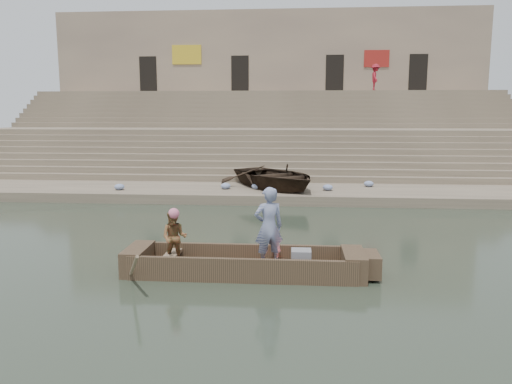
# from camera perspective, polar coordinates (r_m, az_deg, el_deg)

# --- Properties ---
(ground) EXTENTS (120.00, 120.00, 0.00)m
(ground) POSITION_cam_1_polar(r_m,az_deg,el_deg) (14.58, -4.56, -5.92)
(ground) COLOR #283326
(ground) RESTS_ON ground
(lower_landing) EXTENTS (32.00, 4.00, 0.40)m
(lower_landing) POSITION_cam_1_polar(r_m,az_deg,el_deg) (22.30, -1.29, -0.10)
(lower_landing) COLOR gray
(lower_landing) RESTS_ON ground
(mid_landing) EXTENTS (32.00, 3.00, 2.80)m
(mid_landing) POSITION_cam_1_polar(r_m,az_deg,el_deg) (29.58, 0.21, 4.53)
(mid_landing) COLOR gray
(mid_landing) RESTS_ON ground
(upper_landing) EXTENTS (32.00, 3.00, 5.20)m
(upper_landing) POSITION_cam_1_polar(r_m,az_deg,el_deg) (36.49, 1.07, 7.30)
(upper_landing) COLOR gray
(upper_landing) RESTS_ON ground
(ghat_steps) EXTENTS (32.00, 11.00, 5.20)m
(ghat_steps) POSITION_cam_1_polar(r_m,az_deg,el_deg) (31.23, 0.45, 5.51)
(ghat_steps) COLOR gray
(ghat_steps) RESTS_ON ground
(building_wall) EXTENTS (32.00, 5.07, 11.20)m
(building_wall) POSITION_cam_1_polar(r_m,az_deg,el_deg) (40.50, 1.45, 11.73)
(building_wall) COLOR tan
(building_wall) RESTS_ON ground
(main_rowboat) EXTENTS (5.00, 1.30, 0.22)m
(main_rowboat) POSITION_cam_1_polar(r_m,az_deg,el_deg) (11.90, -1.39, -8.84)
(main_rowboat) COLOR brown
(main_rowboat) RESTS_ON ground
(rowboat_trim) EXTENTS (6.04, 2.63, 1.94)m
(rowboat_trim) POSITION_cam_1_polar(r_m,az_deg,el_deg) (11.81, -0.37, -7.97)
(rowboat_trim) COLOR brown
(rowboat_trim) RESTS_ON ground
(standing_man) EXTENTS (0.79, 0.65, 1.87)m
(standing_man) POSITION_cam_1_polar(r_m,az_deg,el_deg) (11.55, 1.46, -4.01)
(standing_man) COLOR navy
(standing_man) RESTS_ON main_rowboat
(rowing_man) EXTENTS (0.63, 0.49, 1.27)m
(rowing_man) POSITION_cam_1_polar(r_m,az_deg,el_deg) (11.94, -9.31, -5.16)
(rowing_man) COLOR #216325
(rowing_man) RESTS_ON main_rowboat
(television) EXTENTS (0.46, 0.42, 0.40)m
(television) POSITION_cam_1_polar(r_m,az_deg,el_deg) (11.75, 5.13, -7.53)
(television) COLOR gray
(television) RESTS_ON main_rowboat
(beached_rowboat) EXTENTS (6.01, 6.35, 1.07)m
(beached_rowboat) POSITION_cam_1_polar(r_m,az_deg,el_deg) (22.28, 2.17, 1.80)
(beached_rowboat) COLOR #2D2116
(beached_rowboat) RESTS_ON lower_landing
(pedestrian) EXTENTS (0.75, 1.21, 1.81)m
(pedestrian) POSITION_cam_1_polar(r_m,az_deg,el_deg) (35.96, 13.49, 12.61)
(pedestrian) COLOR maroon
(pedestrian) RESTS_ON upper_landing
(cloth_bundles) EXTENTS (11.48, 2.30, 0.26)m
(cloth_bundles) POSITION_cam_1_polar(r_m,az_deg,el_deg) (22.10, 0.50, 0.69)
(cloth_bundles) COLOR #3F5999
(cloth_bundles) RESTS_ON lower_landing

